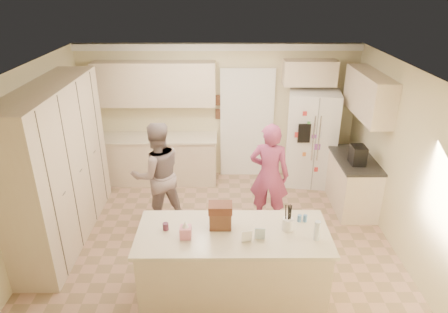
{
  "coord_description": "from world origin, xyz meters",
  "views": [
    {
      "loc": [
        0.07,
        -5.02,
        3.67
      ],
      "look_at": [
        0.1,
        0.35,
        1.25
      ],
      "focal_mm": 32.0,
      "sensor_mm": 36.0,
      "label": 1
    }
  ],
  "objects_px": {
    "coffee_maker": "(358,155)",
    "teen_boy": "(158,174)",
    "refrigerator": "(311,139)",
    "dollhouse_body": "(220,219)",
    "island_base": "(233,265)",
    "utensil_crock": "(288,224)",
    "tissue_box": "(186,232)",
    "teen_girl": "(269,175)"
  },
  "relations": [
    {
      "from": "coffee_maker",
      "to": "teen_boy",
      "type": "bearing_deg",
      "value": -175.49
    },
    {
      "from": "refrigerator",
      "to": "dollhouse_body",
      "type": "relative_size",
      "value": 6.92
    },
    {
      "from": "coffee_maker",
      "to": "island_base",
      "type": "bearing_deg",
      "value": -137.17
    },
    {
      "from": "island_base",
      "to": "dollhouse_body",
      "type": "distance_m",
      "value": 0.62
    },
    {
      "from": "utensil_crock",
      "to": "teen_boy",
      "type": "xyz_separation_m",
      "value": [
        -1.79,
        1.6,
        -0.14
      ]
    },
    {
      "from": "teen_boy",
      "to": "dollhouse_body",
      "type": "bearing_deg",
      "value": 99.12
    },
    {
      "from": "tissue_box",
      "to": "island_base",
      "type": "bearing_deg",
      "value": 10.3
    },
    {
      "from": "tissue_box",
      "to": "dollhouse_body",
      "type": "height_order",
      "value": "dollhouse_body"
    },
    {
      "from": "coffee_maker",
      "to": "utensil_crock",
      "type": "distance_m",
      "value": 2.32
    },
    {
      "from": "utensil_crock",
      "to": "teen_boy",
      "type": "height_order",
      "value": "teen_boy"
    },
    {
      "from": "tissue_box",
      "to": "dollhouse_body",
      "type": "relative_size",
      "value": 0.54
    },
    {
      "from": "island_base",
      "to": "dollhouse_body",
      "type": "relative_size",
      "value": 8.46
    },
    {
      "from": "refrigerator",
      "to": "coffee_maker",
      "type": "relative_size",
      "value": 6.0
    },
    {
      "from": "coffee_maker",
      "to": "dollhouse_body",
      "type": "distance_m",
      "value": 2.84
    },
    {
      "from": "island_base",
      "to": "teen_girl",
      "type": "relative_size",
      "value": 1.29
    },
    {
      "from": "refrigerator",
      "to": "island_base",
      "type": "xyz_separation_m",
      "value": [
        -1.55,
        -3.03,
        -0.46
      ]
    },
    {
      "from": "refrigerator",
      "to": "coffee_maker",
      "type": "height_order",
      "value": "refrigerator"
    },
    {
      "from": "teen_boy",
      "to": "teen_girl",
      "type": "bearing_deg",
      "value": 155.77
    },
    {
      "from": "island_base",
      "to": "utensil_crock",
      "type": "bearing_deg",
      "value": 4.4
    },
    {
      "from": "coffee_maker",
      "to": "teen_boy",
      "type": "relative_size",
      "value": 0.18
    },
    {
      "from": "tissue_box",
      "to": "teen_girl",
      "type": "height_order",
      "value": "teen_girl"
    },
    {
      "from": "utensil_crock",
      "to": "dollhouse_body",
      "type": "distance_m",
      "value": 0.8
    },
    {
      "from": "tissue_box",
      "to": "teen_boy",
      "type": "bearing_deg",
      "value": 108.62
    },
    {
      "from": "utensil_crock",
      "to": "tissue_box",
      "type": "height_order",
      "value": "utensil_crock"
    },
    {
      "from": "coffee_maker",
      "to": "tissue_box",
      "type": "bearing_deg",
      "value": -142.43
    },
    {
      "from": "coffee_maker",
      "to": "teen_boy",
      "type": "height_order",
      "value": "teen_boy"
    },
    {
      "from": "utensil_crock",
      "to": "dollhouse_body",
      "type": "relative_size",
      "value": 0.58
    },
    {
      "from": "refrigerator",
      "to": "tissue_box",
      "type": "height_order",
      "value": "refrigerator"
    },
    {
      "from": "refrigerator",
      "to": "coffee_maker",
      "type": "xyz_separation_m",
      "value": [
        0.5,
        -1.13,
        0.17
      ]
    },
    {
      "from": "coffee_maker",
      "to": "utensil_crock",
      "type": "height_order",
      "value": "coffee_maker"
    },
    {
      "from": "utensil_crock",
      "to": "teen_boy",
      "type": "distance_m",
      "value": 2.4
    },
    {
      "from": "refrigerator",
      "to": "utensil_crock",
      "type": "bearing_deg",
      "value": -97.73
    },
    {
      "from": "refrigerator",
      "to": "tissue_box",
      "type": "bearing_deg",
      "value": -114.8
    },
    {
      "from": "teen_boy",
      "to": "coffee_maker",
      "type": "bearing_deg",
      "value": 161.06
    },
    {
      "from": "dollhouse_body",
      "to": "teen_boy",
      "type": "bearing_deg",
      "value": 122.56
    },
    {
      "from": "refrigerator",
      "to": "dollhouse_body",
      "type": "distance_m",
      "value": 3.39
    },
    {
      "from": "tissue_box",
      "to": "teen_girl",
      "type": "distance_m",
      "value": 2.08
    },
    {
      "from": "coffee_maker",
      "to": "refrigerator",
      "type": "bearing_deg",
      "value": 114.06
    },
    {
      "from": "tissue_box",
      "to": "utensil_crock",
      "type": "bearing_deg",
      "value": 7.13
    },
    {
      "from": "island_base",
      "to": "utensil_crock",
      "type": "relative_size",
      "value": 14.67
    },
    {
      "from": "dollhouse_body",
      "to": "teen_boy",
      "type": "height_order",
      "value": "teen_boy"
    },
    {
      "from": "island_base",
      "to": "teen_boy",
      "type": "distance_m",
      "value": 2.05
    }
  ]
}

